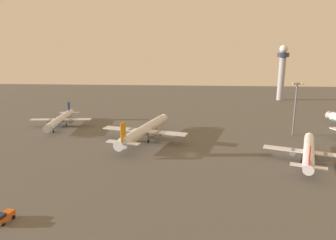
% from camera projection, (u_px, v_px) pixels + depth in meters
% --- Properties ---
extents(ground_plane, '(416.00, 416.00, 0.00)m').
position_uv_depth(ground_plane, '(191.00, 155.00, 101.63)').
color(ground_plane, '#56544F').
extents(control_tower, '(8.00, 8.00, 38.41)m').
position_uv_depth(control_tower, '(282.00, 69.00, 210.63)').
color(control_tower, '#A8A8B2').
rests_on(control_tower, ground).
extents(airplane_far_stand, '(26.84, 34.06, 9.07)m').
position_uv_depth(airplane_far_stand, '(309.00, 151.00, 94.74)').
color(airplane_far_stand, white).
rests_on(airplane_far_stand, ground).
extents(airplane_near_gate, '(34.03, 43.37, 11.28)m').
position_uv_depth(airplane_near_gate, '(145.00, 130.00, 116.69)').
color(airplane_near_gate, silver).
rests_on(airplane_near_gate, ground).
extents(airplane_terminal_side, '(27.87, 35.72, 9.16)m').
position_uv_depth(airplane_terminal_side, '(60.00, 119.00, 138.53)').
color(airplane_terminal_side, silver).
rests_on(airplane_terminal_side, ground).
extents(cargo_loader, '(2.82, 4.47, 2.25)m').
position_uv_depth(cargo_loader, '(4.00, 217.00, 61.53)').
color(cargo_loader, '#D85919').
rests_on(cargo_loader, ground).
extents(apron_light_east, '(4.80, 0.90, 22.04)m').
position_uv_depth(apron_light_east, '(295.00, 105.00, 122.29)').
color(apron_light_east, slate).
rests_on(apron_light_east, ground).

